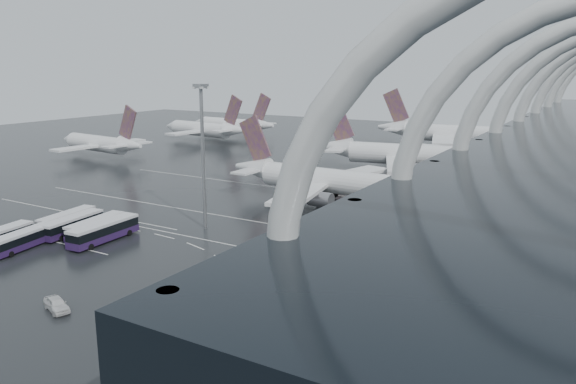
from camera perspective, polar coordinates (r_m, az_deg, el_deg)
The scene contains 24 objects.
ground at distance 97.90m, azimuth -6.86°, elevation -4.70°, with size 420.00×420.00×0.00m, color black.
lane_marking_near at distance 96.41m, azimuth -7.59°, elevation -5.00°, with size 120.00×0.25×0.01m, color white.
lane_marking_mid at distance 107.19m, azimuth -2.93°, elevation -3.07°, with size 120.00×0.25×0.01m, color white.
lane_marking_far at distance 130.60m, azimuth 3.94°, elevation -0.19°, with size 120.00×0.25×0.01m, color white.
bus_bay_line_south at distance 104.13m, azimuth -22.95°, elevation -4.58°, with size 28.00×0.25×0.01m, color white.
bus_bay_line_north at distance 113.74m, azimuth -16.48°, elevation -2.66°, with size 28.00×0.25×0.01m, color white.
airliner_main at distance 122.14m, azimuth 4.44°, elevation 1.06°, with size 53.07×46.70×18.03m.
airliner_gate_b at distance 157.89m, azimuth 12.56°, elevation 3.63°, with size 57.08×50.68×19.86m.
airliner_gate_c at distance 208.69m, azimuth 16.61°, elevation 5.65°, with size 58.85×54.16×20.96m.
jet_remote_west at distance 189.48m, azimuth -18.41°, elevation 4.64°, with size 40.49×32.66×17.61m.
jet_remote_mid at distance 220.27m, azimuth -8.40°, elevation 6.29°, with size 43.02×34.72×18.71m.
jet_remote_far at distance 236.00m, azimuth -5.53°, elevation 6.78°, with size 42.34×34.10×18.46m.
bus_row_near_a at distance 110.34m, azimuth -21.52°, elevation -2.63°, with size 4.40×12.35×2.98m.
bus_row_near_b at distance 106.43m, azimuth -21.07°, elevation -3.09°, with size 4.43×12.98×3.13m.
bus_row_near_c at distance 103.87m, azimuth -18.95°, elevation -3.34°, with size 4.33×12.57×3.03m.
bus_row_near_d at distance 100.08m, azimuth -18.21°, elevation -3.77°, with size 3.95×13.91×3.38m.
bus_row_far_b at distance 101.05m, azimuth -25.30°, elevation -4.36°, with size 4.83×12.30×2.96m.
van_curve_b at distance 75.12m, azimuth -22.46°, elevation -10.48°, with size 1.98×4.93×1.68m, color silver.
van_curve_c at distance 63.19m, azimuth -11.77°, elevation -14.32°, with size 1.62×4.66×1.53m, color silver.
floodlight_mast at distance 100.97m, azimuth -8.68°, elevation 5.32°, with size 2.00×2.00×26.07m.
gse_cart_belly_a at distance 110.65m, azimuth 7.49°, elevation -2.35°, with size 2.12×1.25×1.16m, color orange.
gse_cart_belly_b at distance 114.47m, azimuth 11.92°, elevation -1.98°, with size 2.35×1.39×1.28m, color slate.
gse_cart_belly_d at distance 104.95m, azimuth 13.07°, elevation -3.43°, with size 2.07×1.22×1.13m, color slate.
gse_cart_belly_e at distance 114.40m, azimuth 8.90°, elevation -1.84°, with size 2.46×1.46×1.34m, color orange.
Camera 1 is at (57.81, -73.38, 29.29)m, focal length 35.00 mm.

